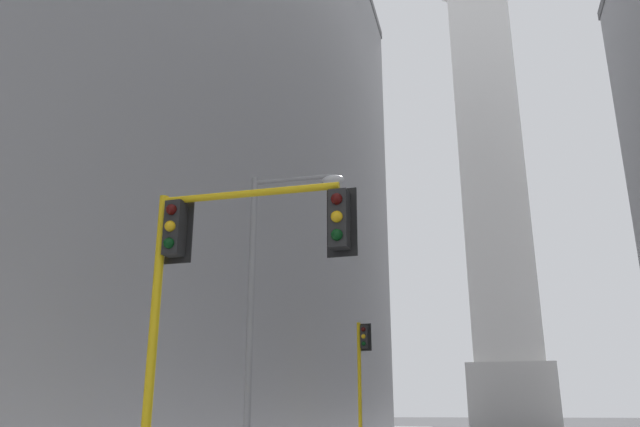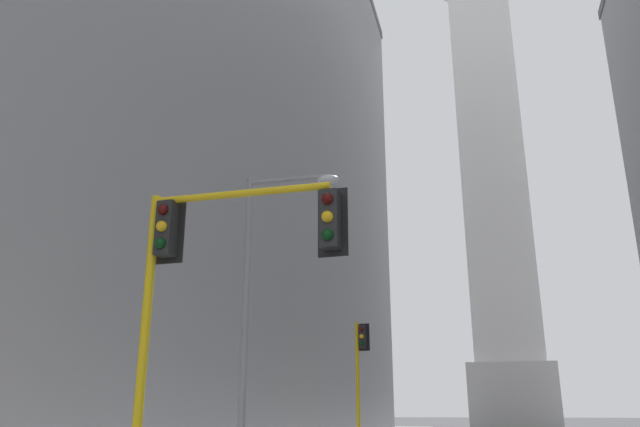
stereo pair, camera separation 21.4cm
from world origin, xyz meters
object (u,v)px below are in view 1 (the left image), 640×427
at_px(traffic_light_near_left, 221,261).
at_px(street_lamp, 266,284).
at_px(obelisk, 491,166).
at_px(traffic_light_mid_left, 362,364).

bearing_deg(traffic_light_near_left, street_lamp, 100.96).
bearing_deg(obelisk, street_lamp, -98.06).
bearing_deg(traffic_light_mid_left, obelisk, 79.27).
bearing_deg(obelisk, traffic_light_mid_left, -100.73).
relative_size(obelisk, street_lamp, 7.65).
distance_m(obelisk, street_lamp, 62.70).
distance_m(obelisk, traffic_light_near_left, 67.92).
height_order(traffic_light_mid_left, traffic_light_near_left, traffic_light_mid_left).
height_order(obelisk, traffic_light_near_left, obelisk).
xyz_separation_m(obelisk, traffic_light_near_left, (-6.99, -62.51, -25.62)).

